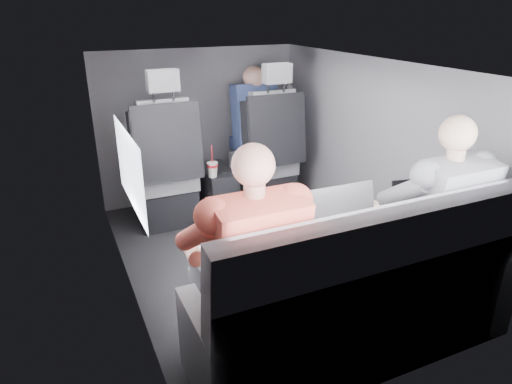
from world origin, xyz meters
name	(u,v)px	position (x,y,z in m)	size (l,w,h in m)	color
floor	(260,258)	(0.00, 0.00, 0.00)	(2.60, 2.60, 0.00)	black
ceiling	(261,64)	(0.00, 0.00, 1.35)	(2.60, 2.60, 0.00)	#B2B2AD
panel_left	(121,191)	(-0.90, 0.00, 0.68)	(0.02, 2.60, 1.35)	#56565B
panel_right	(371,153)	(0.90, 0.00, 0.68)	(0.02, 2.60, 1.35)	#56565B
panel_front	(199,126)	(0.00, 1.30, 0.68)	(1.80, 0.02, 1.35)	#56565B
panel_back	(391,263)	(0.00, -1.30, 0.68)	(1.80, 0.02, 1.35)	#56565B
side_window	(129,169)	(-0.88, -0.30, 0.90)	(0.02, 0.75, 0.42)	white
seatbelt	(276,122)	(0.45, 0.67, 0.80)	(0.05, 0.01, 0.65)	black
front_seat_left	(165,178)	(-0.45, 0.84, 0.40)	(0.52, 0.58, 1.26)	black
front_seat_right	(266,163)	(0.45, 0.84, 0.40)	(0.52, 0.58, 1.26)	black
center_console	(217,190)	(0.00, 0.88, 0.20)	(0.24, 0.48, 0.41)	black
rear_bench	(350,304)	(0.00, -1.06, 0.31)	(1.60, 0.57, 0.92)	slate
soda_cup	(213,169)	(-0.09, 0.70, 0.47)	(0.09, 0.09, 0.27)	white
laptop_white	(234,242)	(-0.50, -0.78, 0.63)	(0.38, 0.42, 0.23)	white
laptop_silver	(327,220)	(0.02, -0.77, 0.64)	(0.41, 0.37, 0.28)	#A6A5AA
laptop_black	(407,206)	(0.54, -0.79, 0.63)	(0.38, 0.36, 0.24)	black
passenger_rear_left	(244,264)	(-0.53, -0.97, 0.62)	(0.49, 0.61, 1.20)	#323237
passenger_rear_right	(427,220)	(0.52, -0.97, 0.62)	(0.49, 0.61, 1.21)	navy
passenger_front_right	(254,118)	(0.45, 1.10, 0.75)	(0.39, 0.39, 0.77)	navy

